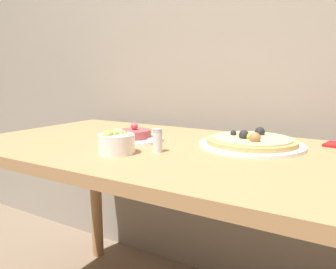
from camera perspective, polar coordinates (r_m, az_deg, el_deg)
name	(u,v)px	position (r m, az deg, el deg)	size (l,w,h in m)	color
back_wall	(221,1)	(1.57, 9.24, 21.95)	(8.00, 0.05, 2.60)	gray
dining_table	(160,173)	(1.13, -1.33, -6.80)	(1.35, 0.76, 0.75)	#AD7F51
pizza_plate	(251,142)	(1.11, 14.29, -1.29)	(0.34, 0.34, 0.06)	white
tartare_plate	(135,136)	(1.19, -5.85, -0.33)	(0.21, 0.21, 0.07)	white
small_bowl	(116,142)	(0.99, -9.00, -1.27)	(0.11, 0.11, 0.07)	white
salt_shaker	(158,141)	(1.00, -1.82, -1.07)	(0.03, 0.03, 0.07)	silver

